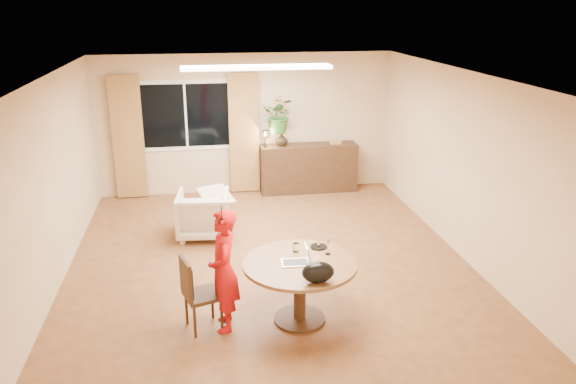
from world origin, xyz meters
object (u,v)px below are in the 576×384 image
Objects in this scene: dining_table at (300,275)px; sideboard at (308,168)px; armchair at (203,214)px; dining_chair at (203,293)px; child at (224,270)px.

sideboard is at bearing 77.51° from dining_table.
dining_table reaches higher than armchair.
dining_chair is 1.09× the size of armchair.
armchair is at bearing -175.17° from child.
dining_chair is 5.00m from sideboard.
child is (-0.84, -0.00, 0.13)m from dining_table.
dining_table is at bearing -102.49° from sideboard.
child reaches higher than dining_chair.
dining_table is 2.85m from armchair.
sideboard is at bearing 47.94° from dining_chair.
dining_chair is 2.63m from armchair.
dining_chair is 0.47× the size of sideboard.
dining_chair reaches higher than armchair.
sideboard reaches higher than armchair.
dining_table is 0.85m from child.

